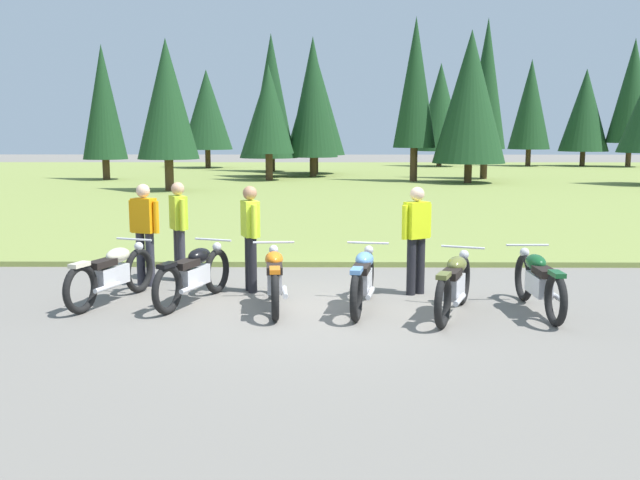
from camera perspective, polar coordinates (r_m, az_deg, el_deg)
ground_plane at (r=10.16m, az=-0.03°, el=-5.53°), size 140.00×140.00×0.00m
grass_moorland at (r=35.06m, az=0.36°, el=4.68°), size 80.00×44.00×0.10m
forest_treeline at (r=42.53m, az=7.50°, el=10.96°), size 34.88×24.51×8.82m
motorcycle_cream at (r=10.89m, az=-16.39°, el=-2.58°), size 0.89×2.02×0.88m
motorcycle_black at (r=10.57m, az=-10.10°, el=-2.68°), size 0.91×2.01×0.88m
motorcycle_orange at (r=10.13m, az=-3.68°, el=-3.06°), size 0.62×2.10×0.88m
motorcycle_sky_blue at (r=10.09m, az=3.49°, el=-3.11°), size 0.64×2.09×0.88m
motorcycle_olive at (r=9.88m, az=10.74°, el=-3.49°), size 0.94×1.99×0.88m
motorcycle_british_green at (r=10.32m, az=17.19°, el=-3.22°), size 0.62×2.10×0.88m
rider_with_back_turned at (r=11.84m, az=-13.95°, el=0.91°), size 0.52×0.33×1.67m
rider_near_row_end at (r=10.98m, az=7.76°, el=0.50°), size 0.48×0.38×1.67m
rider_checking_bike at (r=11.12m, az=-5.62°, el=0.64°), size 0.33×0.52×1.67m
rider_in_hivis_vest at (r=12.15m, az=-11.29°, el=1.19°), size 0.36×0.50×1.67m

